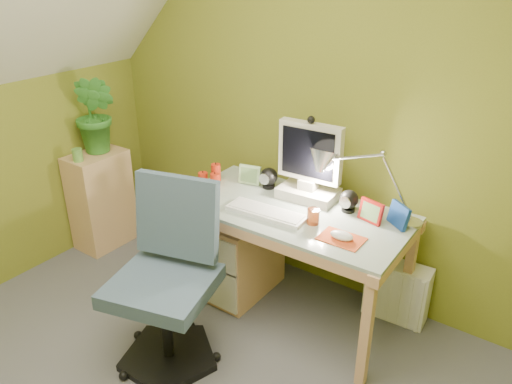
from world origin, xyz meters
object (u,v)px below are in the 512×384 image
Objects in this scene: side_ledge at (101,200)px; potted_plant at (96,114)px; desk_lamp at (385,170)px; radiator at (397,291)px; desk at (290,261)px; monitor at (310,156)px; task_chair at (162,282)px.

potted_plant reaches higher than side_ledge.
radiator is (0.11, 0.14, -0.81)m from desk_lamp.
desk_lamp reaches higher than side_ledge.
desk is at bearing 2.97° from potted_plant.
radiator is (2.14, 0.45, -0.18)m from side_ledge.
desk is 1.58m from side_ledge.
potted_plant reaches higher than monitor.
potted_plant is at bearing 73.48° from side_ledge.
task_chair is at bearing -28.02° from potted_plant.
monitor is 0.45m from desk_lamp.
task_chair is (1.27, -0.62, 0.15)m from side_ledge.
desk is 3.58× the size of radiator.
side_ledge is 1.42m from task_chair.
task_chair is at bearing -132.64° from radiator.
radiator is (0.56, 0.14, -0.79)m from monitor.
desk is 0.81m from desk_lamp.
monitor is 0.52× the size of task_chair.
task_chair reaches higher than side_ledge.
potted_plant is at bearing 136.53° from task_chair.
desk_lamp reaches higher than monitor.
desk_lamp is 1.03× the size of potted_plant.
task_chair reaches higher than radiator.
monitor is at bearing -171.43° from desk_lamp.
desk_lamp is 0.83m from radiator.
potted_plant is (-2.01, -0.26, 0.01)m from desk_lamp.
desk_lamp is (0.45, 0.18, 0.64)m from desk.
task_chair reaches higher than desk.
desk is at bearing 52.34° from task_chair.
radiator is at bearing 35.45° from task_chair.
potted_plant is at bearing -174.54° from monitor.
desk_lamp is (0.45, 0.00, 0.02)m from monitor.
monitor reaches higher than side_ledge.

